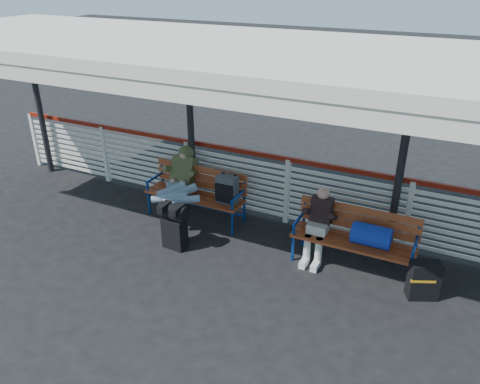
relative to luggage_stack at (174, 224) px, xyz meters
The scene contains 9 objects.
ground 1.42m from the luggage_stack, 14.93° to the right, with size 60.00×60.00×0.00m, color black.
fence 2.04m from the luggage_stack, 49.89° to the left, with size 12.08×0.08×1.24m.
canopy 2.97m from the luggage_stack, 21.66° to the left, with size 12.60×3.60×3.16m.
luggage_stack is the anchor object (origin of this frame).
bench_left 1.05m from the luggage_stack, 88.53° to the left, with size 1.80×0.56×0.95m.
bench_right 2.90m from the luggage_stack, 14.64° to the left, with size 1.80×0.56×0.92m.
traveler_man 0.81m from the luggage_stack, 116.70° to the left, with size 0.94×1.64×0.77m.
companion_person 2.26m from the luggage_stack, 18.63° to the left, with size 0.32×0.66×1.15m.
suitcase_side 3.76m from the luggage_stack, ahead, with size 0.45×0.38×0.55m.
Camera 1 is at (2.47, -4.96, 4.13)m, focal length 35.00 mm.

